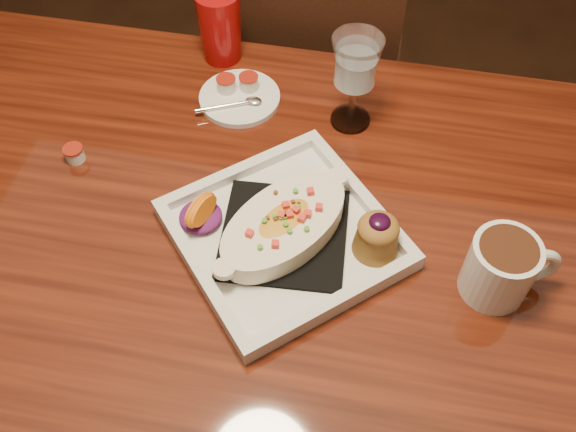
% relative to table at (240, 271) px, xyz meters
% --- Properties ---
extents(floor, '(7.00, 7.00, 0.00)m').
position_rel_table_xyz_m(floor, '(0.00, 0.00, -0.65)').
color(floor, black).
rests_on(floor, ground).
extents(table, '(1.50, 0.90, 0.75)m').
position_rel_table_xyz_m(table, '(0.00, 0.00, 0.00)').
color(table, maroon).
rests_on(table, floor).
extents(chair_far, '(0.42, 0.42, 0.93)m').
position_rel_table_xyz_m(chair_far, '(-0.00, 0.63, -0.15)').
color(chair_far, black).
rests_on(chair_far, floor).
extents(plate, '(0.41, 0.41, 0.08)m').
position_rel_table_xyz_m(plate, '(0.08, 0.01, 0.12)').
color(plate, white).
rests_on(plate, table).
extents(coffee_mug, '(0.13, 0.09, 0.10)m').
position_rel_table_xyz_m(coffee_mug, '(0.38, -0.01, 0.15)').
color(coffee_mug, white).
rests_on(coffee_mug, table).
extents(goblet, '(0.08, 0.08, 0.17)m').
position_rel_table_xyz_m(goblet, '(0.13, 0.28, 0.22)').
color(goblet, silver).
rests_on(goblet, table).
extents(saucer, '(0.14, 0.14, 0.10)m').
position_rel_table_xyz_m(saucer, '(-0.07, 0.29, 0.11)').
color(saucer, white).
rests_on(saucer, table).
extents(creamer_loose, '(0.03, 0.03, 0.03)m').
position_rel_table_xyz_m(creamer_loose, '(-0.30, 0.10, 0.11)').
color(creamer_loose, silver).
rests_on(creamer_loose, table).
extents(red_tumbler, '(0.08, 0.08, 0.14)m').
position_rel_table_xyz_m(red_tumbler, '(-0.12, 0.40, 0.16)').
color(red_tumbler, '#AC0C0D').
rests_on(red_tumbler, table).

